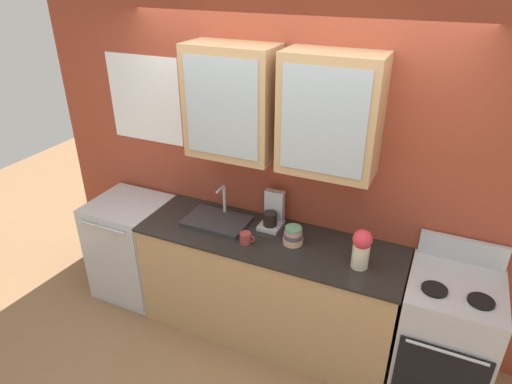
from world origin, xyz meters
TOP-DOWN VIEW (x-y plane):
  - ground_plane at (0.00, 0.00)m, footprint 10.00×10.00m
  - back_wall_unit at (-0.00, 0.33)m, footprint 4.37×0.44m
  - counter at (0.00, 0.00)m, footprint 2.06×0.66m
  - stove_range at (1.35, -0.00)m, footprint 0.61×0.68m
  - sink_faucet at (-0.47, 0.04)m, footprint 0.51×0.34m
  - bowl_stack at (0.19, 0.02)m, footprint 0.15×0.15m
  - vase at (0.71, -0.07)m, footprint 0.14×0.14m
  - cup_near_sink at (-0.13, -0.13)m, footprint 0.12×0.09m
  - dishwasher at (-1.35, -0.00)m, footprint 0.63×0.64m
  - coffee_maker at (-0.05, 0.19)m, footprint 0.17×0.20m

SIDE VIEW (x-z plane):
  - ground_plane at x=0.00m, z-range 0.00..0.00m
  - dishwasher at x=-1.35m, z-range 0.00..0.93m
  - counter at x=0.00m, z-range 0.00..0.93m
  - stove_range at x=1.35m, z-range -0.08..1.03m
  - sink_faucet at x=-0.47m, z-range 0.81..1.09m
  - cup_near_sink at x=-0.13m, z-range 0.93..1.02m
  - bowl_stack at x=0.19m, z-range 0.93..1.06m
  - coffee_maker at x=-0.05m, z-range 0.89..1.18m
  - vase at x=0.71m, z-range 0.94..1.24m
  - back_wall_unit at x=0.00m, z-range 0.12..2.94m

